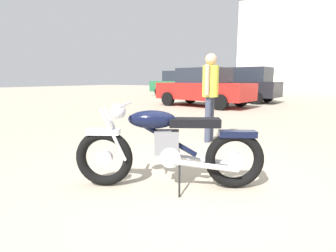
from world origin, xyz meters
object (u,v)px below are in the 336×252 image
Objects in this scene: dark_sedan_left at (204,87)px; white_estate_far at (242,85)px; bystander at (210,88)px; blue_hatchback_right at (179,83)px; vintage_motorcycle at (167,147)px.

dark_sedan_left is 1.09× the size of white_estate_far.
bystander is at bearing -55.76° from dark_sedan_left.
dark_sedan_left is 7.76m from blue_hatchback_right.
dark_sedan_left is at bearing 110.45° from bystander.
white_estate_far is (0.78, 3.09, 0.08)m from dark_sedan_left.
vintage_motorcycle is 11.80m from white_estate_far.
bystander is at bearing -107.59° from vintage_motorcycle.
blue_hatchback_right is (-7.97, 14.62, 0.47)m from vintage_motorcycle.
white_estate_far is at bearing 142.73° from blue_hatchback_right.
white_estate_far is (-2.51, 11.52, 0.47)m from vintage_motorcycle.
dark_sedan_left is at bearing -97.56° from vintage_motorcycle.
bystander is at bearing 113.70° from blue_hatchback_right.
vintage_motorcycle is at bearing 110.95° from blue_hatchback_right.
dark_sedan_left is 1.08× the size of blue_hatchback_right.
bystander is 0.38× the size of dark_sedan_left.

